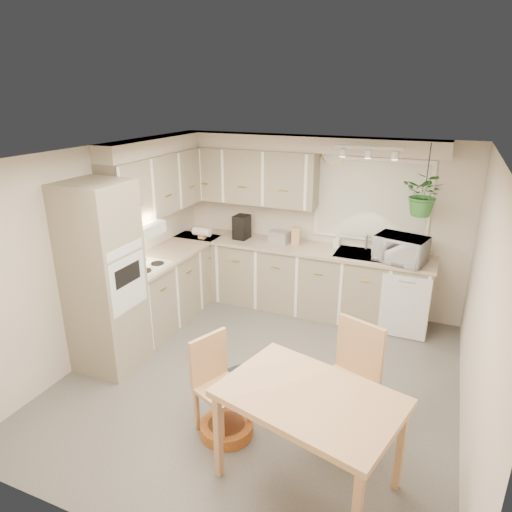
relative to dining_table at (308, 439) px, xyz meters
name	(u,v)px	position (x,y,z in m)	size (l,w,h in m)	color
floor	(261,378)	(-0.86, 1.13, -0.41)	(4.20, 4.20, 0.00)	#656259
ceiling	(262,155)	(-0.86, 1.13, 1.99)	(4.20, 4.20, 0.00)	silver
wall_back	(318,223)	(-0.86, 3.23, 0.79)	(4.00, 0.04, 2.40)	beige
wall_front	(128,401)	(-0.86, -0.97, 0.79)	(4.00, 0.04, 2.40)	beige
wall_left	(102,251)	(-2.86, 1.13, 0.79)	(0.04, 4.20, 2.40)	beige
wall_right	(481,313)	(1.14, 1.13, 0.79)	(0.04, 4.20, 2.40)	beige
base_cab_left	(170,286)	(-2.56, 2.01, 0.04)	(0.60, 1.85, 0.90)	gray
base_cab_back	(296,278)	(-1.06, 2.93, 0.04)	(3.60, 0.60, 0.90)	gray
counter_left	(168,254)	(-2.55, 2.01, 0.51)	(0.64, 1.89, 0.04)	tan
counter_back	(297,247)	(-1.06, 2.92, 0.51)	(3.64, 0.64, 0.04)	tan
oven_stack	(104,279)	(-2.53, 0.76, 0.64)	(0.65, 0.65, 2.10)	gray
wall_oven_face	(128,283)	(-2.21, 0.76, 0.64)	(0.02, 0.56, 0.58)	silver
upper_cab_left	(160,183)	(-2.68, 2.13, 1.41)	(0.35, 2.00, 0.75)	gray
upper_cab_back	(247,176)	(-1.86, 3.06, 1.41)	(2.00, 0.35, 0.75)	gray
soffit_left	(155,145)	(-2.71, 2.13, 1.89)	(0.30, 2.00, 0.20)	beige
soffit_back	(304,143)	(-1.06, 3.08, 1.89)	(3.60, 0.30, 0.20)	beige
cooktop	(142,267)	(-2.54, 1.43, 0.53)	(0.52, 0.58, 0.02)	silver
range_hood	(137,230)	(-2.56, 1.43, 0.99)	(0.40, 0.60, 0.14)	silver
window_blinds	(371,200)	(-0.16, 3.20, 1.19)	(1.40, 0.02, 1.00)	white
window_frame	(371,200)	(-0.16, 3.21, 1.19)	(1.50, 0.02, 1.10)	white
sink	(363,257)	(-0.16, 2.93, 0.49)	(0.70, 0.48, 0.10)	#A5A8AD
dishwasher_front	(404,308)	(0.44, 2.62, 0.01)	(0.58, 0.01, 0.83)	silver
track_light_bar	(369,148)	(-0.16, 2.68, 1.92)	(0.80, 0.04, 0.04)	silver
wall_clock	(332,153)	(-0.71, 3.20, 1.77)	(0.30, 0.30, 0.03)	gold
dining_table	(308,439)	(0.00, 0.00, 0.00)	(1.31, 0.87, 0.82)	tan
chair_left	(223,388)	(-0.87, 0.27, 0.04)	(0.43, 0.43, 0.91)	tan
chair_back	(345,382)	(0.13, 0.69, 0.11)	(0.49, 0.49, 1.04)	tan
braided_rug	(265,387)	(-0.76, 1.01, -0.41)	(1.08, 0.81, 0.01)	black
pet_bed	(227,428)	(-0.83, 0.23, -0.36)	(0.48, 0.48, 0.11)	#C26926
microwave	(401,246)	(0.31, 2.83, 0.73)	(0.60, 0.33, 0.41)	silver
soap_bottle	(337,244)	(-0.55, 3.08, 0.57)	(0.09, 0.19, 0.09)	silver
hanging_plant	(424,199)	(0.50, 2.83, 1.34)	(0.47, 0.52, 0.41)	#316E2C
coffee_maker	(242,227)	(-1.90, 2.93, 0.70)	(0.19, 0.23, 0.34)	black
toaster	(279,237)	(-1.33, 2.95, 0.61)	(0.28, 0.16, 0.17)	#A5A8AD
knife_block	(296,236)	(-1.10, 2.98, 0.65)	(0.11, 0.11, 0.24)	tan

